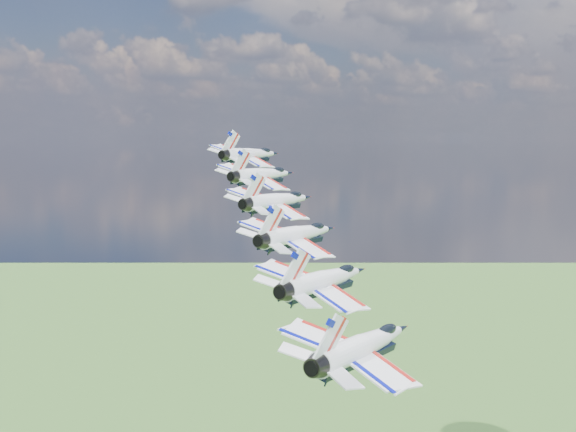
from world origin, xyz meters
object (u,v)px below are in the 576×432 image
Objects in this scene: jet_1 at (263,175)px; jet_0 at (251,154)px; jet_3 at (299,234)px; jet_5 at (364,345)px; jet_4 at (326,280)px; jet_2 at (279,200)px.

jet_0 is at bearing 133.80° from jet_1.
jet_3 is 25.52m from jet_5.
jet_1 is 1.00× the size of jet_3.
jet_3 is at bearing -46.20° from jet_0.
jet_5 is (45.61, -42.96, -12.05)m from jet_0.
jet_3 is 1.00× the size of jet_4.
jet_0 is 51.05m from jet_4.
jet_3 is (9.12, -8.59, -2.41)m from jet_2.
jet_2 reaches higher than jet_5.
jet_4 is (36.49, -34.37, -9.64)m from jet_0.
jet_2 is (18.24, -17.18, -4.82)m from jet_0.
jet_3 is 12.76m from jet_4.
jet_2 is at bearing -46.20° from jet_0.
jet_1 is at bearing 133.80° from jet_2.
jet_4 is at bearing -46.20° from jet_1.
jet_4 is 1.00× the size of jet_5.
jet_2 is at bearing 133.80° from jet_3.
jet_1 is 38.28m from jet_4.
jet_0 is 38.28m from jet_3.
jet_0 is 1.00× the size of jet_5.
jet_1 is at bearing 133.80° from jet_4.
jet_2 is 38.28m from jet_5.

